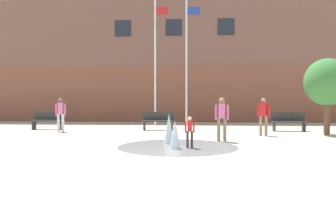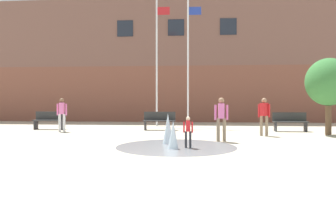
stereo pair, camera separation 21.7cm
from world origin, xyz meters
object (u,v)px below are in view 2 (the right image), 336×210
at_px(park_bench_center, 290,121).
at_px(teen_by_trashcan, 62,112).
at_px(park_bench_left_of_flagpoles, 159,120).
at_px(adult_in_red, 264,114).
at_px(park_bench_far_left, 50,120).
at_px(flagpole_right, 189,59).
at_px(adult_watching, 221,116).
at_px(flagpole_left, 157,59).
at_px(child_with_pink_shirt, 188,130).
at_px(street_tree_near_building, 329,82).

distance_m(park_bench_center, teen_by_trashcan, 10.89).
height_order(park_bench_left_of_flagpoles, adult_in_red, adult_in_red).
bearing_deg(park_bench_center, park_bench_left_of_flagpoles, 178.21).
height_order(park_bench_far_left, flagpole_right, flagpole_right).
height_order(park_bench_far_left, teen_by_trashcan, teen_by_trashcan).
height_order(adult_watching, flagpole_left, flagpole_left).
bearing_deg(flagpole_left, flagpole_right, -0.00).
relative_size(flagpole_left, flagpole_right, 1.01).
relative_size(child_with_pink_shirt, adult_in_red, 0.62).
bearing_deg(park_bench_far_left, adult_watching, -26.75).
bearing_deg(flagpole_right, child_with_pink_shirt, -88.80).
relative_size(park_bench_center, flagpole_right, 0.22).
bearing_deg(street_tree_near_building, flagpole_left, 152.02).
bearing_deg(teen_by_trashcan, flagpole_left, -60.87).
distance_m(child_with_pink_shirt, street_tree_near_building, 7.53).
relative_size(teen_by_trashcan, child_with_pink_shirt, 1.61).
height_order(park_bench_left_of_flagpoles, child_with_pink_shirt, child_with_pink_shirt).
height_order(park_bench_far_left, adult_watching, adult_watching).
distance_m(teen_by_trashcan, adult_watching, 7.86).
distance_m(park_bench_far_left, adult_watching, 9.41).
relative_size(adult_in_red, flagpole_right, 0.22).
height_order(adult_watching, child_with_pink_shirt, adult_watching).
height_order(teen_by_trashcan, flagpole_left, flagpole_left).
height_order(park_bench_center, adult_watching, adult_watching).
height_order(teen_by_trashcan, adult_watching, same).
bearing_deg(park_bench_far_left, teen_by_trashcan, -45.91).
height_order(child_with_pink_shirt, adult_in_red, adult_in_red).
bearing_deg(child_with_pink_shirt, flagpole_left, -171.39).
bearing_deg(adult_in_red, park_bench_center, 6.23).
bearing_deg(park_bench_left_of_flagpoles, teen_by_trashcan, -163.93).
relative_size(park_bench_center, adult_watching, 1.01).
distance_m(park_bench_far_left, flagpole_left, 6.77).
relative_size(teen_by_trashcan, street_tree_near_building, 0.48).
xyz_separation_m(park_bench_left_of_flagpoles, adult_watching, (2.74, -4.34, 0.45)).
height_order(child_with_pink_shirt, flagpole_left, flagpole_left).
relative_size(park_bench_center, adult_in_red, 1.01).
relative_size(park_bench_center, teen_by_trashcan, 1.01).
bearing_deg(park_bench_center, street_tree_near_building, -52.02).
xyz_separation_m(park_bench_center, child_with_pink_shirt, (-4.74, -5.84, 0.10)).
xyz_separation_m(flagpole_left, flagpole_right, (1.80, -0.00, -0.02)).
height_order(teen_by_trashcan, child_with_pink_shirt, teen_by_trashcan).
xyz_separation_m(park_bench_far_left, street_tree_near_building, (13.16, -1.60, 1.79)).
height_order(park_bench_center, street_tree_near_building, street_tree_near_building).
bearing_deg(adult_watching, park_bench_far_left, -116.61).
bearing_deg(flagpole_right, adult_watching, -78.92).
distance_m(park_bench_left_of_flagpoles, child_with_pink_shirt, 6.25).
relative_size(park_bench_far_left, flagpole_right, 0.22).
bearing_deg(teen_by_trashcan, park_bench_left_of_flagpoles, -87.51).
bearing_deg(adult_watching, park_bench_left_of_flagpoles, -147.61).
height_order(adult_watching, flagpole_right, flagpole_right).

